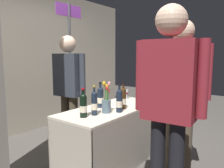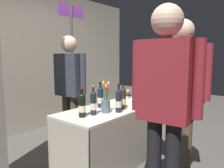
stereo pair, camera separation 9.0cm
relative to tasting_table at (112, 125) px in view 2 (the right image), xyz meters
name	(u,v)px [view 2 (the right image)]	position (x,y,z in m)	size (l,w,h in m)	color
ground_plane	(112,163)	(0.00, 0.00, -0.50)	(12.00, 12.00, 0.00)	#514C47
back_partition	(25,60)	(0.00, 2.01, 0.80)	(5.42, 0.12, 2.61)	#B2A893
tasting_table	(112,125)	(0.00, 0.00, 0.00)	(1.47, 0.65, 0.73)	beige
featured_wine_bottle	(141,91)	(0.52, -0.11, 0.39)	(0.08, 0.08, 0.36)	black
display_bottle_0	(93,103)	(-0.39, -0.05, 0.37)	(0.07, 0.07, 0.33)	#192333
display_bottle_1	(100,97)	(-0.08, 0.12, 0.37)	(0.08, 0.08, 0.32)	#192333
display_bottle_2	(119,100)	(-0.12, -0.20, 0.37)	(0.07, 0.07, 0.33)	#192333
display_bottle_3	(82,105)	(-0.52, -0.02, 0.37)	(0.08, 0.08, 0.31)	black
display_bottle_4	(123,98)	(0.03, -0.15, 0.37)	(0.07, 0.07, 0.33)	#38230F
wine_glass_near_vendor	(128,92)	(0.59, 0.17, 0.33)	(0.07, 0.07, 0.14)	silver
flower_vase	(106,103)	(-0.23, -0.10, 0.35)	(0.10, 0.10, 0.37)	slate
vendor_presenter	(70,84)	(-0.10, 0.68, 0.49)	(0.25, 0.57, 1.65)	#4C4233
taster_foreground_right	(181,84)	(0.21, -0.79, 0.58)	(0.24, 0.63, 1.76)	#4C4233
taster_foreground_left	(165,97)	(-0.54, -0.97, 0.57)	(0.24, 0.57, 1.77)	black
booth_signpost	(72,57)	(0.30, 1.09, 0.86)	(0.51, 0.04, 2.21)	#47474C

